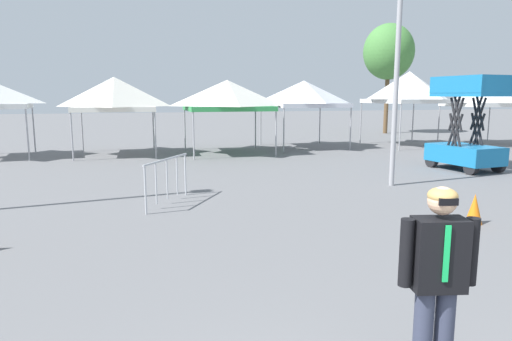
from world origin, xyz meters
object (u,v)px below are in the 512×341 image
Objects in this scene: canopy_tent_far_left at (227,95)px; canopy_tent_behind_left at (409,87)px; canopy_tent_right_of_center at (115,94)px; light_pole_near_lift at (400,6)px; crowd_barrier_near_person at (167,172)px; canopy_tent_far_right at (487,95)px; tree_behind_tents_right at (389,52)px; scissor_lift at (465,140)px; person_foreground at (437,276)px; traffic_cone_near_barrier at (474,209)px; canopy_tent_behind_right at (304,94)px.

canopy_tent_behind_left is (9.40, 0.44, 0.40)m from canopy_tent_far_left.
canopy_tent_right_of_center is 12.12m from light_pole_near_lift.
canopy_tent_far_left is at bearing -9.79° from canopy_tent_right_of_center.
canopy_tent_right_of_center is 10.00m from crowd_barrier_near_person.
canopy_tent_far_right is 8.44m from tree_behind_tents_right.
canopy_tent_right_of_center is at bearing 146.17° from scissor_lift.
person_foreground is (2.56, -17.36, -1.54)m from canopy_tent_right_of_center.
traffic_cone_near_barrier is (-7.33, -12.84, -2.62)m from canopy_tent_behind_left.
crowd_barrier_near_person is (-1.43, 7.59, -0.28)m from person_foreground.
traffic_cone_near_barrier is (-10.63, -20.00, -5.05)m from tree_behind_tents_right.
tree_behind_tents_right is 4.01× the size of crowd_barrier_near_person.
light_pole_near_lift is 18.95m from tree_behind_tents_right.
canopy_tent_far_right is (18.14, -1.13, -0.01)m from canopy_tent_right_of_center.
canopy_tent_behind_right is at bearing 81.69° from traffic_cone_near_barrier.
light_pole_near_lift reaches higher than traffic_cone_near_barrier.
crowd_barrier_near_person is (-16.24, -16.57, -4.60)m from tree_behind_tents_right.
canopy_tent_behind_right is 1.98× the size of person_foreground.
canopy_tent_behind_right reaches higher than traffic_cone_near_barrier.
canopy_tent_far_right is at bearing 43.56° from scissor_lift.
light_pole_near_lift is 7.51m from crowd_barrier_near_person.
canopy_tent_far_right reaches higher than crowd_barrier_near_person.
canopy_tent_far_right is 22.54m from person_foreground.
person_foreground is 2.97× the size of traffic_cone_near_barrier.
canopy_tent_far_left is 6.15× the size of traffic_cone_near_barrier.
tree_behind_tents_right reaches higher than canopy_tent_far_right.
scissor_lift is (-6.80, -6.47, -1.55)m from canopy_tent_far_right.
light_pole_near_lift is at bearing 4.16° from crowd_barrier_near_person.
tree_behind_tents_right is at bearing 95.55° from canopy_tent_far_right.
tree_behind_tents_right is (17.37, 6.80, 2.78)m from canopy_tent_right_of_center.
tree_behind_tents_right reaches higher than person_foreground.
canopy_tent_far_right is 13.69m from light_pole_near_lift.
canopy_tent_behind_right reaches higher than canopy_tent_far_left.
canopy_tent_behind_left is 11.33m from light_pole_near_lift.
light_pole_near_lift is at bearing -156.42° from scissor_lift.
canopy_tent_far_left is at bearing -177.30° from canopy_tent_behind_left.
canopy_tent_behind_right is at bearing 171.19° from canopy_tent_far_right.
tree_behind_tents_right is 23.20m from traffic_cone_near_barrier.
light_pole_near_lift is at bearing -142.68° from canopy_tent_far_right.
scissor_lift is at bearing -71.69° from canopy_tent_behind_right.
canopy_tent_far_left is 1.17× the size of scissor_lift.
canopy_tent_right_of_center is at bearing 117.04° from traffic_cone_near_barrier.
canopy_tent_far_left is 4.20m from canopy_tent_behind_right.
light_pole_near_lift reaches higher than person_foreground.
canopy_tent_right_of_center is 0.48× the size of tree_behind_tents_right.
canopy_tent_far_right is (13.47, -0.33, 0.04)m from canopy_tent_far_left.
canopy_tent_far_left is 0.51× the size of tree_behind_tents_right.
tree_behind_tents_right is (6.03, 14.39, 4.34)m from scissor_lift.
scissor_lift is 1.76× the size of person_foreground.
tree_behind_tents_right is 11.99× the size of traffic_cone_near_barrier.
canopy_tent_far_left is 9.24m from light_pole_near_lift.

